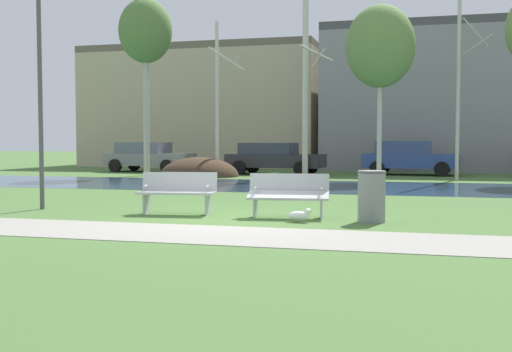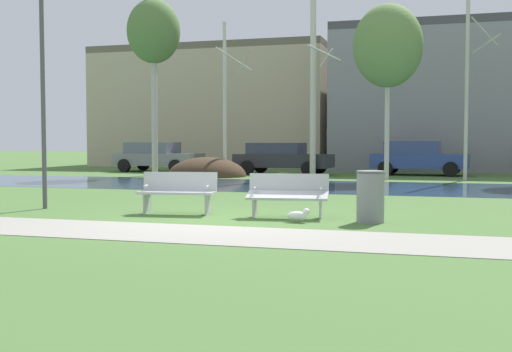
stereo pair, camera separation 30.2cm
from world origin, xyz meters
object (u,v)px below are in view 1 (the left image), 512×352
Objects in this scene: trash_bin at (372,195)px; parked_hatch_third_blue at (409,157)px; bench_right at (288,194)px; streetlamp at (39,35)px; parked_sedan_second_dark at (274,158)px; bench_left at (177,191)px; parked_van_nearest_grey at (148,156)px; seagull at (300,215)px.

parked_hatch_third_blue is (0.29, 17.09, 0.29)m from trash_bin.
streetlamp reaches higher than bench_right.
parked_sedan_second_dark is at bearing -170.31° from parked_hatch_third_blue.
bench_right is (2.36, 0.00, 0.00)m from bench_left.
streetlamp is 1.33× the size of parked_van_nearest_grey.
trash_bin is 0.22× the size of parked_sedan_second_dark.
trash_bin is 20.77m from parked_van_nearest_grey.
bench_left is at bearing 180.00° from bench_right.
trash_bin is at bearing -3.02° from streetlamp.
seagull is at bearing -95.17° from parked_hatch_third_blue.
trash_bin is at bearing -70.48° from parked_sedan_second_dark.
parked_van_nearest_grey is at bearing 126.15° from trash_bin.
parked_sedan_second_dark is (6.55, -0.70, -0.01)m from parked_van_nearest_grey.
bench_right is at bearing -57.27° from parked_van_nearest_grey.
streetlamp is at bearing 172.72° from seagull.
bench_right is 0.83m from seagull.
trash_bin is 2.05× the size of seagull.
streetlamp is at bearing 178.95° from bench_right.
bench_left is 18.43m from parked_van_nearest_grey.
parked_van_nearest_grey reaches higher than seagull.
bench_right reaches higher than seagull.
trash_bin is at bearing -53.85° from parked_van_nearest_grey.
trash_bin reaches higher than bench_left.
parked_van_nearest_grey is at bearing 106.81° from streetlamp.
parked_sedan_second_dark is at bearing 105.00° from seagull.
trash_bin is 0.23× the size of parked_hatch_third_blue.
parked_van_nearest_grey is (-10.59, 16.49, 0.30)m from bench_right.
streetlamp is 16.07m from parked_sedan_second_dark.
trash_bin is (4.02, -0.28, 0.03)m from bench_left.
parked_van_nearest_grey reaches higher than parked_sedan_second_dark.
bench_left is at bearing -104.37° from parked_hatch_third_blue.
bench_left is 0.39× the size of parked_hatch_third_blue.
parked_sedan_second_dark is at bearing 84.17° from streetlamp.
parked_van_nearest_grey is at bearing 122.73° from bench_right.
trash_bin is at bearing 16.52° from seagull.
parked_sedan_second_dark is 1.04× the size of parked_hatch_third_blue.
parked_sedan_second_dark is (-4.04, 15.79, 0.29)m from bench_right.
bench_right is 0.37× the size of parked_sedan_second_dark.
parked_hatch_third_blue is at bearing 84.83° from seagull.
bench_right is at bearing 0.00° from bench_left.
seagull is 0.11× the size of parked_hatch_third_blue.
streetlamp is at bearing 176.98° from trash_bin.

